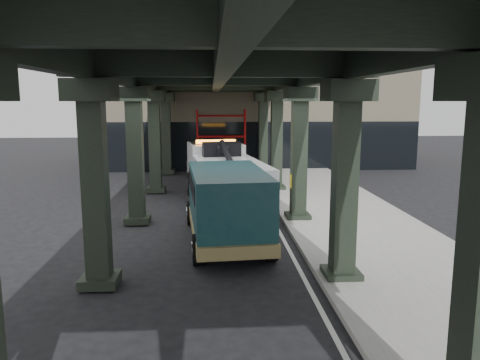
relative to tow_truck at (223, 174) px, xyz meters
name	(u,v)px	position (x,y,z in m)	size (l,w,h in m)	color
ground	(232,238)	(0.14, -5.04, -1.39)	(90.00, 90.00, 0.00)	black
sidewalk	(347,219)	(4.64, -3.04, -1.32)	(5.00, 40.00, 0.15)	gray
lane_stripe	(274,221)	(1.84, -3.04, -1.39)	(0.12, 38.00, 0.01)	silver
viaduct	(217,74)	(-0.26, -3.04, 4.07)	(7.40, 32.00, 6.40)	black
building	(246,108)	(2.14, 14.96, 2.61)	(22.00, 10.00, 8.00)	#C6B793
scaffolding	(221,139)	(0.14, 9.61, 0.71)	(3.08, 0.88, 4.00)	#AE0D0E
tow_truck	(223,174)	(0.00, 0.00, 0.00)	(3.62, 8.95, 2.86)	black
towed_van	(227,203)	(-0.04, -5.61, -0.10)	(2.80, 6.12, 2.41)	#10363C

